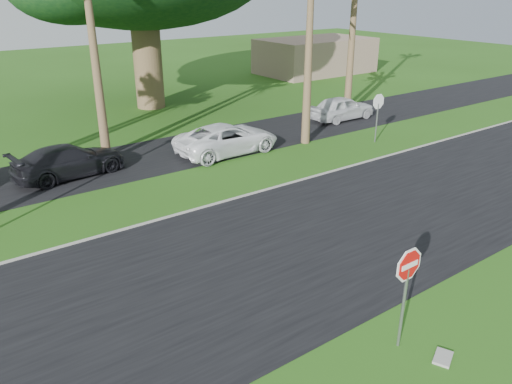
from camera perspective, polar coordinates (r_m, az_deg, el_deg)
The scene contains 11 objects.
ground at distance 13.55m, azimuth 4.55°, elevation -11.23°, with size 120.00×120.00×0.00m, color #265114.
road at distance 14.88m, azimuth -0.44°, elevation -7.73°, with size 120.00×8.00×0.02m, color black.
parking_strip at distance 23.49m, azimuth -15.43°, elevation 3.17°, with size 120.00×5.00×0.02m, color black.
curb at distance 17.96m, azimuth -7.94°, elevation -2.26°, with size 120.00×0.12×0.06m, color gray.
stop_sign_near at distance 11.22m, azimuth 16.87°, elevation -9.40°, with size 1.05×0.07×2.62m.
stop_sign_far at distance 26.10m, azimuth 13.77°, elevation 9.31°, with size 1.05×0.07×2.62m.
building_far at distance 47.02m, azimuth 6.79°, elevation 15.21°, with size 10.00×6.00×3.00m, color gray.
car_dark at distance 22.34m, azimuth -20.56°, elevation 3.32°, with size 1.89×4.64×1.35m, color black.
car_minivan at distance 23.90m, azimuth -3.30°, elevation 6.06°, with size 2.34×5.08×1.41m, color white.
car_pickup at distance 30.44m, azimuth 9.83°, elevation 9.42°, with size 1.67×4.15×1.41m, color silver.
utility_slab at distance 12.15m, azimuth 20.58°, elevation -17.30°, with size 0.55×0.35×0.06m, color gray.
Camera 1 is at (-7.39, -8.48, 7.56)m, focal length 35.00 mm.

